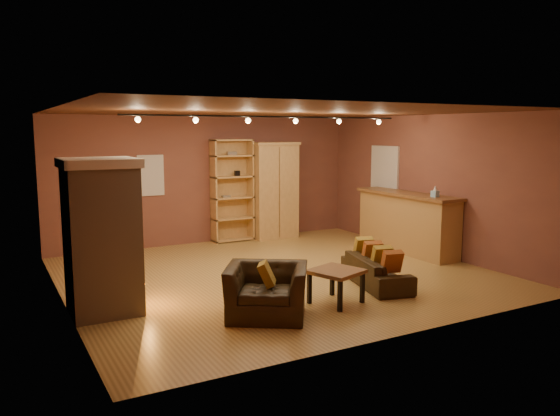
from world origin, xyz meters
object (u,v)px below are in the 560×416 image
fireplace (102,236)px  loveseat (376,265)px  bar_counter (407,222)px  coffee_table (336,275)px  bookcase (231,190)px  armchair (267,282)px  armoire (274,190)px

fireplace → loveseat: bearing=-10.3°
bar_counter → coffee_table: (-3.23, -2.12, -0.20)m
bookcase → armchair: size_ratio=1.80×
fireplace → armoire: bearing=38.2°
loveseat → armchair: bearing=116.5°
armchair → coffee_table: armchair is taller
fireplace → armchair: bearing=-33.3°
bookcase → bar_counter: (2.70, -2.81, -0.55)m
bar_counter → armoire: bearing=122.7°
fireplace → coffee_table: fireplace is taller
armoire → loveseat: bearing=-95.6°
bar_counter → loveseat: 2.72m
bookcase → armchair: (-1.66, -4.96, -0.70)m
armchair → bar_counter: bearing=58.8°
bookcase → armchair: 5.28m
bookcase → bar_counter: bookcase is taller
bar_counter → armchair: bearing=-153.8°
bar_counter → loveseat: size_ratio=1.55×
fireplace → armchair: 2.32m
bookcase → coffee_table: bookcase is taller
armchair → armoire: bearing=93.6°
armchair → coffee_table: size_ratio=1.53×
bookcase → loveseat: 4.59m
bookcase → loveseat: bearing=-82.6°
fireplace → coffee_table: size_ratio=2.55×
fireplace → armchair: size_ratio=1.66×
fireplace → bookcase: 5.14m
loveseat → armchair: 2.30m
loveseat → coffee_table: 1.20m
armoire → bar_counter: bearing=-57.3°
fireplace → loveseat: 4.25m
bookcase → bar_counter: bearing=-46.1°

